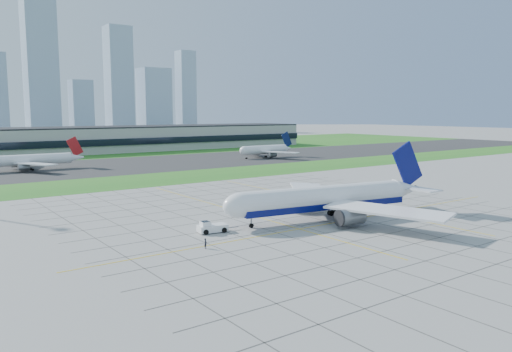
{
  "coord_description": "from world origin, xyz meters",
  "views": [
    {
      "loc": [
        -79.0,
        -81.12,
        24.96
      ],
      "look_at": [
        2.96,
        31.64,
        7.0
      ],
      "focal_mm": 35.0,
      "sensor_mm": 36.0,
      "label": 1
    }
  ],
  "objects_px": {
    "pushback_tug": "(211,227)",
    "crew_far": "(426,214)",
    "crew_near": "(206,243)",
    "airliner": "(326,199)",
    "distant_jet_1": "(24,160)",
    "distant_jet_2": "(266,150)"
  },
  "relations": [
    {
      "from": "pushback_tug",
      "to": "crew_far",
      "type": "height_order",
      "value": "pushback_tug"
    },
    {
      "from": "crew_far",
      "to": "crew_near",
      "type": "bearing_deg",
      "value": -153.19
    },
    {
      "from": "airliner",
      "to": "crew_far",
      "type": "relative_size",
      "value": 33.63
    },
    {
      "from": "distant_jet_1",
      "to": "crew_near",
      "type": "bearing_deg",
      "value": -89.76
    },
    {
      "from": "airliner",
      "to": "pushback_tug",
      "type": "distance_m",
      "value": 29.01
    },
    {
      "from": "airliner",
      "to": "pushback_tug",
      "type": "xyz_separation_m",
      "value": [
        -28.39,
        4.63,
        -3.72
      ]
    },
    {
      "from": "pushback_tug",
      "to": "distant_jet_1",
      "type": "relative_size",
      "value": 0.2
    },
    {
      "from": "distant_jet_1",
      "to": "distant_jet_2",
      "type": "distance_m",
      "value": 120.49
    },
    {
      "from": "pushback_tug",
      "to": "distant_jet_2",
      "type": "relative_size",
      "value": 0.21
    },
    {
      "from": "pushback_tug",
      "to": "distant_jet_2",
      "type": "height_order",
      "value": "distant_jet_2"
    },
    {
      "from": "pushback_tug",
      "to": "distant_jet_1",
      "type": "bearing_deg",
      "value": 102.32
    },
    {
      "from": "airliner",
      "to": "distant_jet_1",
      "type": "xyz_separation_m",
      "value": [
        -36.16,
        146.57,
        -0.34
      ]
    },
    {
      "from": "crew_far",
      "to": "distant_jet_2",
      "type": "height_order",
      "value": "distant_jet_2"
    },
    {
      "from": "crew_far",
      "to": "distant_jet_2",
      "type": "relative_size",
      "value": 0.04
    },
    {
      "from": "airliner",
      "to": "crew_far",
      "type": "bearing_deg",
      "value": -22.69
    },
    {
      "from": "airliner",
      "to": "distant_jet_1",
      "type": "height_order",
      "value": "airliner"
    },
    {
      "from": "crew_near",
      "to": "crew_far",
      "type": "relative_size",
      "value": 1.14
    },
    {
      "from": "crew_far",
      "to": "distant_jet_2",
      "type": "distance_m",
      "value": 159.74
    },
    {
      "from": "crew_near",
      "to": "distant_jet_2",
      "type": "height_order",
      "value": "distant_jet_2"
    },
    {
      "from": "pushback_tug",
      "to": "crew_near",
      "type": "relative_size",
      "value": 4.77
    },
    {
      "from": "airliner",
      "to": "crew_far",
      "type": "distance_m",
      "value": 24.46
    },
    {
      "from": "pushback_tug",
      "to": "crew_near",
      "type": "xyz_separation_m",
      "value": [
        -7.14,
        -9.94,
        -0.16
      ]
    }
  ]
}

